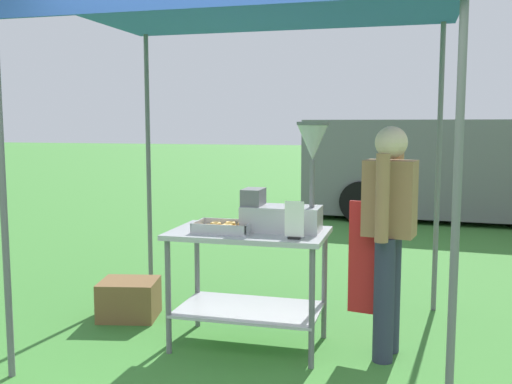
# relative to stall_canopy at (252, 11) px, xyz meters

# --- Properties ---
(ground_plane) EXTENTS (70.00, 70.00, 0.00)m
(ground_plane) POSITION_rel_stall_canopy_xyz_m (0.25, 4.83, -2.42)
(ground_plane) COLOR #3D7F33
(stall_canopy) EXTENTS (2.89, 2.31, 2.51)m
(stall_canopy) POSITION_rel_stall_canopy_xyz_m (0.00, 0.00, 0.00)
(stall_canopy) COLOR slate
(stall_canopy) RESTS_ON ground
(donut_cart) EXTENTS (1.12, 0.68, 0.86)m
(donut_cart) POSITION_rel_stall_canopy_xyz_m (-0.00, -0.10, -1.79)
(donut_cart) COLOR #B7B7BC
(donut_cart) RESTS_ON ground
(donut_tray) EXTENTS (0.41, 0.28, 0.07)m
(donut_tray) POSITION_rel_stall_canopy_xyz_m (-0.16, -0.17, -1.53)
(donut_tray) COLOR #B7B7BC
(donut_tray) RESTS_ON donut_cart
(donut_fryer) EXTENTS (0.61, 0.28, 0.78)m
(donut_fryer) POSITION_rel_stall_canopy_xyz_m (0.27, -0.04, -1.30)
(donut_fryer) COLOR #B7B7BC
(donut_fryer) RESTS_ON donut_cart
(menu_sign) EXTENTS (0.13, 0.05, 0.26)m
(menu_sign) POSITION_rel_stall_canopy_xyz_m (0.37, -0.31, -1.45)
(menu_sign) COLOR black
(menu_sign) RESTS_ON donut_cart
(vendor) EXTENTS (0.46, 0.54, 1.61)m
(vendor) POSITION_rel_stall_canopy_xyz_m (0.98, -0.05, -1.52)
(vendor) COLOR #2D3347
(vendor) RESTS_ON ground
(supply_crate) EXTENTS (0.54, 0.49, 0.32)m
(supply_crate) POSITION_rel_stall_canopy_xyz_m (-1.14, 0.24, -2.26)
(supply_crate) COLOR brown
(supply_crate) RESTS_ON ground
(van_grey) EXTENTS (5.45, 2.36, 1.69)m
(van_grey) POSITION_rel_stall_canopy_xyz_m (2.06, 6.44, -1.54)
(van_grey) COLOR slate
(van_grey) RESTS_ON ground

